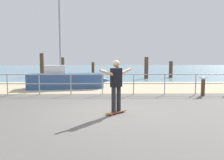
{
  "coord_description": "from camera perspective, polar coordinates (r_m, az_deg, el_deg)",
  "views": [
    {
      "loc": [
        -0.12,
        -7.38,
        1.77
      ],
      "look_at": [
        0.08,
        2.0,
        0.9
      ],
      "focal_mm": 36.31,
      "sensor_mm": 36.0,
      "label": 1
    }
  ],
  "objects": [
    {
      "name": "skateboarder",
      "position": [
        7.2,
        1.07,
        -0.7
      ],
      "size": [
        1.08,
        1.1,
        1.65
      ],
      "color": "#26262B",
      "rests_on": "skateboard"
    },
    {
      "name": "bollard_short",
      "position": [
        11.69,
        21.93,
        -1.86
      ],
      "size": [
        0.18,
        0.18,
        0.79
      ],
      "primitive_type": "cylinder",
      "color": "#513826",
      "rests_on": "ground"
    },
    {
      "name": "railing_fence",
      "position": [
        11.04,
        -2.46,
        -0.3
      ],
      "size": [
        12.31,
        0.05,
        1.05
      ],
      "color": "#9EA0A5",
      "rests_on": "ground"
    },
    {
      "name": "sea_surface",
      "position": [
        42.42,
        -1.1,
        2.89
      ],
      "size": [
        72.0,
        50.0,
        0.04
      ],
      "primitive_type": "cube",
      "color": "slate",
      "rests_on": "ground"
    },
    {
      "name": "groyne_post_1",
      "position": [
        20.81,
        -12.37,
        2.94
      ],
      "size": [
        0.35,
        0.35,
        1.93
      ],
      "primitive_type": "cylinder",
      "color": "#513826",
      "rests_on": "ground"
    },
    {
      "name": "groyne_post_0",
      "position": [
        23.78,
        -17.25,
        3.62
      ],
      "size": [
        0.39,
        0.39,
        2.36
      ],
      "primitive_type": "cylinder",
      "color": "#513826",
      "rests_on": "ground"
    },
    {
      "name": "groyne_post_2",
      "position": [
        23.92,
        -4.81,
        2.77
      ],
      "size": [
        0.3,
        0.3,
        1.46
      ],
      "primitive_type": "cylinder",
      "color": "#513826",
      "rests_on": "ground"
    },
    {
      "name": "groyne_post_5",
      "position": [
        22.37,
        14.59,
        2.6
      ],
      "size": [
        0.35,
        0.35,
        1.57
      ],
      "primitive_type": "cylinder",
      "color": "#513826",
      "rests_on": "ground"
    },
    {
      "name": "groyne_post_3",
      "position": [
        22.94,
        1.36,
        2.77
      ],
      "size": [
        0.25,
        0.25,
        1.53
      ],
      "primitive_type": "cylinder",
      "color": "#513826",
      "rests_on": "ground"
    },
    {
      "name": "ground_plane",
      "position": [
        6.62,
        -0.16,
        -10.19
      ],
      "size": [
        24.0,
        10.0,
        0.04
      ],
      "primitive_type": "cube",
      "color": "#605B56",
      "rests_on": "ground"
    },
    {
      "name": "skateboard",
      "position": [
        7.36,
        1.05,
        -8.07
      ],
      "size": [
        0.7,
        0.71,
        0.08
      ],
      "color": "brown",
      "rests_on": "ground"
    },
    {
      "name": "beach_strip",
      "position": [
        14.49,
        -0.77,
        -1.73
      ],
      "size": [
        24.0,
        6.0,
        0.04
      ],
      "primitive_type": "cube",
      "color": "tan",
      "rests_on": "ground"
    },
    {
      "name": "sailboat",
      "position": [
        13.97,
        -10.91,
        0.08
      ],
      "size": [
        5.06,
        2.12,
        5.58
      ],
      "color": "#335184",
      "rests_on": "ground"
    },
    {
      "name": "seagull",
      "position": [
        11.63,
        21.94,
        0.44
      ],
      "size": [
        0.48,
        0.21,
        0.18
      ],
      "color": "white",
      "rests_on": "bollard_short"
    },
    {
      "name": "groyne_post_4",
      "position": [
        20.83,
        8.64,
        3.05
      ],
      "size": [
        0.36,
        0.36,
        1.96
      ],
      "primitive_type": "cylinder",
      "color": "#513826",
      "rests_on": "ground"
    }
  ]
}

